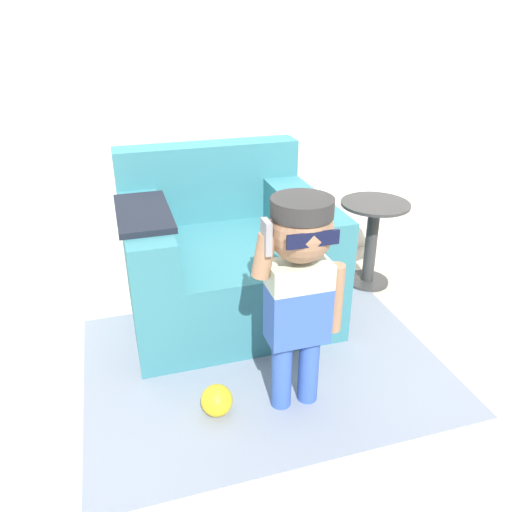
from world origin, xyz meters
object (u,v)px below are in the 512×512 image
(side_table, at_px, (372,236))
(toy_ball, at_px, (217,400))
(person_child, at_px, (300,275))
(armchair, at_px, (223,256))

(side_table, distance_m, toy_ball, 1.49)
(person_child, relative_size, toy_ball, 6.93)
(side_table, height_order, toy_ball, side_table)
(person_child, bearing_deg, armchair, 96.99)
(person_child, xyz_separation_m, toy_ball, (-0.35, 0.03, -0.57))
(side_table, bearing_deg, armchair, -179.14)
(armchair, distance_m, toy_ball, 0.92)
(person_child, xyz_separation_m, side_table, (0.84, 0.89, -0.31))
(toy_ball, bearing_deg, side_table, 36.12)
(person_child, height_order, side_table, person_child)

